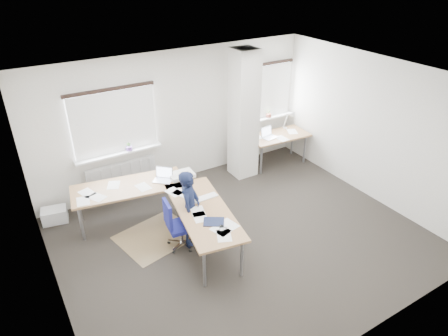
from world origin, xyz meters
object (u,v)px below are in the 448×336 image
task_chair (179,234)px  desk_side (278,137)px  person (190,208)px  desk_main (167,198)px

task_chair → desk_side: bearing=32.2°
person → task_chair: bearing=140.3°
task_chair → person: (0.24, 0.04, 0.42)m
desk_side → task_chair: 3.66m
person → desk_main: bearing=66.1°
task_chair → person: 0.49m
desk_main → desk_side: desk_side is taller
desk_side → desk_main: bearing=-157.9°
task_chair → person: bearing=17.2°
desk_main → desk_side: bearing=27.8°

